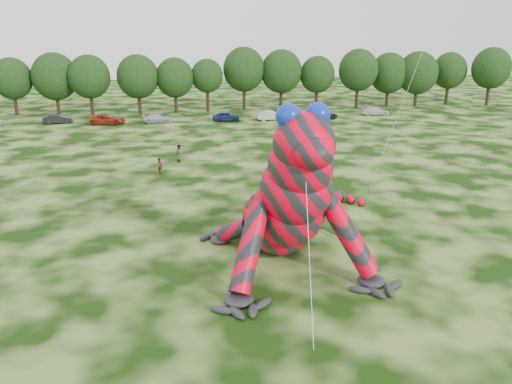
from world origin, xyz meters
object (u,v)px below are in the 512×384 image
at_px(car_1, 58,119).
at_px(car_4, 226,117).
at_px(tree_7, 138,84).
at_px(spectator_0, 160,166).
at_px(tree_13, 358,79).
at_px(spectator_2, 331,140).
at_px(flying_kite, 441,4).
at_px(spectator_5, 293,160).
at_px(tree_8, 175,85).
at_px(tree_17, 490,77).
at_px(car_3, 158,118).
at_px(tree_12, 317,83).
at_px(spectator_3, 319,135).
at_px(tree_6, 90,85).
at_px(inflatable_gecko, 274,173).
at_px(tree_16, 449,78).
at_px(tree_4, 13,87).
at_px(car_6, 322,115).
at_px(tree_5, 56,84).
at_px(tree_10, 244,79).
at_px(spectator_1, 180,153).
at_px(car_2, 108,120).
at_px(tree_9, 207,85).
at_px(tree_11, 281,80).
at_px(car_7, 375,111).
at_px(tree_15, 417,79).
at_px(car_5, 271,115).

xyz_separation_m(car_1, car_4, (24.53, -2.01, 0.01)).
height_order(tree_7, spectator_0, tree_7).
relative_size(tree_13, spectator_2, 5.44).
relative_size(flying_kite, spectator_5, 10.15).
distance_m(tree_8, tree_17, 56.17).
bearing_deg(tree_7, car_3, -71.31).
relative_size(tree_12, tree_17, 0.87).
xyz_separation_m(tree_17, spectator_0, (-58.20, -37.23, -4.37)).
xyz_separation_m(tree_7, spectator_3, (22.68, -25.95, -3.83)).
xyz_separation_m(tree_6, tree_13, (44.69, 0.44, 0.32)).
bearing_deg(spectator_5, spectator_0, 24.89).
xyz_separation_m(inflatable_gecko, tree_16, (44.47, 58.22, -0.12)).
xyz_separation_m(tree_4, car_3, (22.58, -10.84, -3.90)).
relative_size(tree_17, car_4, 2.51).
bearing_deg(tree_8, tree_7, -178.22).
xyz_separation_m(car_3, car_6, (24.95, -0.76, 0.05)).
height_order(flying_kite, tree_4, flying_kite).
distance_m(tree_5, tree_12, 43.14).
bearing_deg(spectator_2, tree_10, -37.14).
xyz_separation_m(spectator_5, spectator_2, (6.35, 7.70, 0.10)).
bearing_deg(flying_kite, spectator_5, 119.36).
bearing_deg(car_4, tree_12, -53.52).
bearing_deg(spectator_1, spectator_2, -75.89).
xyz_separation_m(tree_7, car_2, (-4.10, -9.28, -4.04)).
relative_size(tree_12, car_4, 2.18).
distance_m(tree_12, tree_13, 7.17).
xyz_separation_m(tree_9, spectator_3, (11.54, -26.49, -3.43)).
relative_size(tree_11, tree_16, 1.07).
relative_size(tree_9, car_3, 2.00).
xyz_separation_m(car_7, spectator_2, (-14.45, -22.01, 0.29)).
distance_m(tree_16, car_2, 60.93).
relative_size(tree_6, spectator_3, 5.21).
xyz_separation_m(tree_9, car_2, (-15.25, -9.82, -3.64)).
height_order(tree_11, tree_13, tree_13).
bearing_deg(tree_13, tree_16, 6.99).
bearing_deg(spectator_1, tree_12, -32.36).
xyz_separation_m(tree_4, tree_12, (49.65, -0.97, -0.04)).
distance_m(tree_4, tree_5, 6.53).
distance_m(flying_kite, tree_15, 57.45).
bearing_deg(car_1, tree_12, -87.53).
bearing_deg(tree_16, tree_13, -173.01).
bearing_deg(tree_4, inflatable_gecko, -61.99).
bearing_deg(car_5, inflatable_gecko, 165.17).
distance_m(tree_6, tree_15, 56.04).
bearing_deg(tree_11, spectator_1, -117.86).
xyz_separation_m(flying_kite, car_5, (-3.80, 40.37, -13.91)).
relative_size(tree_4, car_4, 2.20).
bearing_deg(tree_16, flying_kite, -121.16).
xyz_separation_m(tree_5, spectator_2, (36.08, -31.24, -3.97)).
distance_m(car_6, spectator_5, 29.84).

